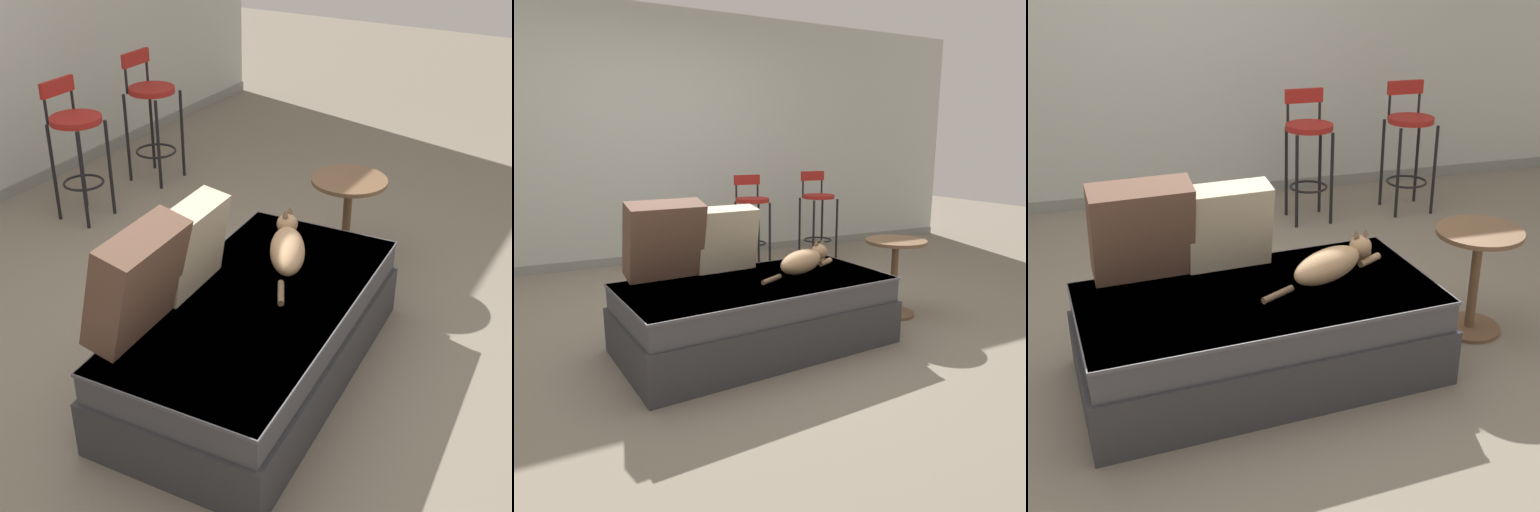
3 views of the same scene
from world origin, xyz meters
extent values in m
plane|color=slate|center=(0.00, 0.00, 0.00)|extent=(16.00, 16.00, 0.00)
cube|color=#B7BCB2|center=(0.00, 2.25, 1.30)|extent=(8.00, 0.10, 2.60)
cube|color=gray|center=(0.00, 2.20, 0.04)|extent=(8.00, 0.02, 0.09)
cube|color=#353539|center=(0.00, -0.40, 0.14)|extent=(1.71, 0.97, 0.28)
cube|color=#47474C|center=(0.00, -0.40, 0.35)|extent=(1.67, 0.93, 0.15)
cube|color=#525257|center=(0.00, -0.40, 0.42)|extent=(1.68, 0.94, 0.02)
cube|color=brown|center=(-0.48, -0.11, 0.67)|extent=(0.48, 0.31, 0.49)
cube|color=beige|center=(-0.07, -0.08, 0.64)|extent=(0.42, 0.24, 0.43)
ellipsoid|color=tan|center=(0.34, -0.36, 0.50)|extent=(0.45, 0.35, 0.15)
sphere|color=tan|center=(0.56, -0.24, 0.52)|extent=(0.11, 0.11, 0.11)
cone|color=brown|center=(0.53, -0.24, 0.60)|extent=(0.03, 0.03, 0.04)
cone|color=brown|center=(0.58, -0.24, 0.60)|extent=(0.03, 0.03, 0.04)
cylinder|color=tan|center=(0.60, -0.25, 0.45)|extent=(0.14, 0.10, 0.04)
cylinder|color=tan|center=(0.57, -0.20, 0.45)|extent=(0.14, 0.10, 0.04)
cylinder|color=brown|center=(0.07, -0.48, 0.45)|extent=(0.17, 0.11, 0.03)
cylinder|color=black|center=(0.73, 1.36, 0.34)|extent=(0.02, 0.02, 0.67)
cylinder|color=black|center=(0.99, 1.36, 0.34)|extent=(0.02, 0.02, 0.67)
cylinder|color=black|center=(0.73, 1.63, 0.34)|extent=(0.02, 0.02, 0.67)
cylinder|color=black|center=(0.99, 1.63, 0.34)|extent=(0.02, 0.02, 0.67)
torus|color=black|center=(0.86, 1.49, 0.25)|extent=(0.28, 0.28, 0.02)
cylinder|color=maroon|center=(0.86, 1.49, 0.69)|extent=(0.34, 0.34, 0.04)
cylinder|color=black|center=(0.74, 1.62, 0.78)|extent=(0.02, 0.02, 0.21)
cylinder|color=black|center=(0.98, 1.62, 0.78)|extent=(0.02, 0.02, 0.21)
cube|color=maroon|center=(0.86, 1.62, 0.89)|extent=(0.28, 0.03, 0.10)
cylinder|color=black|center=(1.50, 1.35, 0.34)|extent=(0.02, 0.02, 0.67)
cylinder|color=black|center=(1.79, 1.35, 0.34)|extent=(0.02, 0.02, 0.67)
cylinder|color=black|center=(1.50, 1.64, 0.34)|extent=(0.02, 0.02, 0.67)
cylinder|color=black|center=(1.79, 1.64, 0.34)|extent=(0.02, 0.02, 0.67)
torus|color=black|center=(1.65, 1.49, 0.22)|extent=(0.31, 0.31, 0.02)
cylinder|color=maroon|center=(1.65, 1.49, 0.69)|extent=(0.34, 0.34, 0.04)
cylinder|color=black|center=(1.53, 1.62, 0.79)|extent=(0.02, 0.02, 0.23)
cylinder|color=black|center=(1.77, 1.62, 0.79)|extent=(0.02, 0.02, 0.23)
cube|color=maroon|center=(1.65, 1.62, 0.91)|extent=(0.28, 0.03, 0.10)
cylinder|color=brown|center=(1.17, -0.31, 0.27)|extent=(0.05, 0.05, 0.54)
cylinder|color=brown|center=(1.17, -0.31, 0.01)|extent=(0.32, 0.32, 0.02)
cylinder|color=brown|center=(1.17, -0.31, 0.55)|extent=(0.44, 0.44, 0.02)
camera|label=1|loc=(-2.34, -1.80, 2.19)|focal=50.00mm
camera|label=2|loc=(-1.25, -3.07, 1.24)|focal=35.00mm
camera|label=3|loc=(-0.70, -3.21, 1.89)|focal=50.00mm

